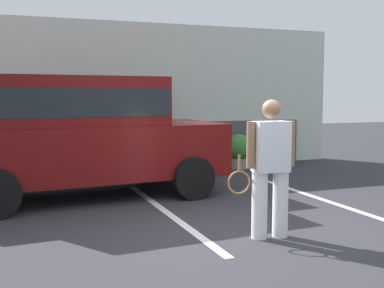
# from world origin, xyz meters

# --- Properties ---
(ground_plane) EXTENTS (40.00, 40.00, 0.00)m
(ground_plane) POSITION_xyz_m (0.00, 0.00, 0.00)
(ground_plane) COLOR #2D2D33
(parking_stripe_1) EXTENTS (0.12, 4.40, 0.01)m
(parking_stripe_1) POSITION_xyz_m (-0.38, 1.50, 0.00)
(parking_stripe_1) COLOR silver
(parking_stripe_1) RESTS_ON ground_plane
(parking_stripe_2) EXTENTS (0.12, 4.40, 0.01)m
(parking_stripe_2) POSITION_xyz_m (2.35, 1.50, 0.00)
(parking_stripe_2) COLOR silver
(parking_stripe_2) RESTS_ON ground_plane
(house_frontage) EXTENTS (10.93, 0.40, 3.43)m
(house_frontage) POSITION_xyz_m (0.01, 6.00, 1.61)
(house_frontage) COLOR silver
(house_frontage) RESTS_ON ground_plane
(parked_suv) EXTENTS (4.74, 2.46, 2.05)m
(parked_suv) POSITION_xyz_m (-1.40, 3.08, 1.15)
(parked_suv) COLOR #590C0C
(parked_suv) RESTS_ON ground_plane
(tennis_player_man) EXTENTS (0.88, 0.29, 1.70)m
(tennis_player_man) POSITION_xyz_m (0.41, -0.16, 0.88)
(tennis_player_man) COLOR white
(tennis_player_man) RESTS_ON ground_plane
(potted_plant_by_porch) EXTENTS (0.62, 0.62, 0.82)m
(potted_plant_by_porch) POSITION_xyz_m (2.60, 5.14, 0.46)
(potted_plant_by_porch) COLOR gray
(potted_plant_by_porch) RESTS_ON ground_plane
(potted_plant_secondary) EXTENTS (0.63, 0.63, 0.83)m
(potted_plant_secondary) POSITION_xyz_m (3.39, 5.19, 0.46)
(potted_plant_secondary) COLOR #9E5638
(potted_plant_secondary) RESTS_ON ground_plane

